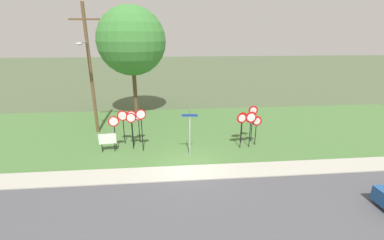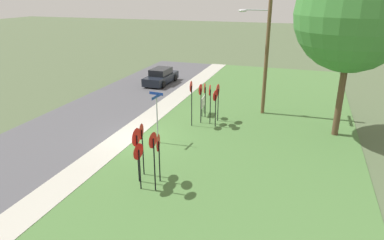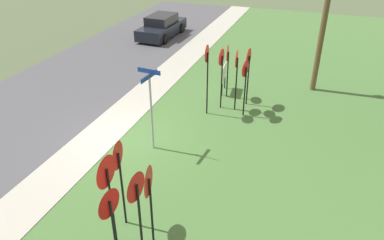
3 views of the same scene
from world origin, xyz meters
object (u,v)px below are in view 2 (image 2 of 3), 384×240
object	(u,v)px
stop_sign_far_center	(205,93)
utility_pole	(266,38)
yield_sign_center	(138,156)
yield_sign_near_left	(153,148)
yield_sign_far_right	(141,137)
stop_sign_far_right	(215,101)
yield_sign_near_right	(158,147)
notice_board	(203,103)
yield_sign_far_left	(136,142)
street_name_post	(157,113)
stop_sign_far_left	(218,95)
parked_hatchback_near	(161,77)
stop_sign_center_tall	(201,95)
stop_sign_near_right	(210,96)
oak_tree_left	(353,15)
stop_sign_near_left	(191,94)

from	to	relation	value
stop_sign_far_center	utility_pole	bearing A→B (deg)	111.11
yield_sign_center	utility_pole	distance (m)	12.51
yield_sign_near_left	yield_sign_far_right	world-z (taller)	yield_sign_near_left
stop_sign_far_right	utility_pole	world-z (taller)	utility_pole
yield_sign_near_right	notice_board	bearing A→B (deg)	173.17
yield_sign_far_left	yield_sign_far_right	bearing A→B (deg)	-173.30
street_name_post	notice_board	distance (m)	5.41
stop_sign_far_left	yield_sign_far_right	bearing A→B (deg)	-8.35
street_name_post	parked_hatchback_near	size ratio (longest dim) A/B	0.67
stop_sign_far_center	stop_sign_center_tall	world-z (taller)	stop_sign_center_tall
yield_sign_far_left	yield_sign_center	distance (m)	0.71
stop_sign_near_right	yield_sign_far_right	distance (m)	7.30
stop_sign_center_tall	yield_sign_center	size ratio (longest dim) A/B	1.21
yield_sign_near_right	parked_hatchback_near	xyz separation A→B (m)	(-15.99, -6.80, -1.04)
yield_sign_center	stop_sign_near_right	bearing A→B (deg)	-176.64
stop_sign_far_right	yield_sign_center	world-z (taller)	stop_sign_far_right
stop_sign_near_right	yield_sign_far_left	world-z (taller)	yield_sign_far_left
yield_sign_far_left	street_name_post	size ratio (longest dim) A/B	0.87
parked_hatchback_near	stop_sign_far_left	bearing A→B (deg)	45.08
stop_sign_near_right	stop_sign_center_tall	size ratio (longest dim) A/B	0.99
stop_sign_far_left	utility_pole	bearing A→B (deg)	137.49
stop_sign_near_right	oak_tree_left	bearing A→B (deg)	88.13
stop_sign_near_left	oak_tree_left	world-z (taller)	oak_tree_left
stop_sign_center_tall	parked_hatchback_near	xyz separation A→B (m)	(-8.50, -6.38, -1.21)
stop_sign_far_left	yield_sign_center	distance (m)	9.08
yield_sign_near_right	notice_board	distance (m)	9.10
stop_sign_center_tall	notice_board	size ratio (longest dim) A/B	2.02
yield_sign_center	utility_pole	world-z (taller)	utility_pole
yield_sign_far_right	parked_hatchback_near	xyz separation A→B (m)	(-15.67, -5.86, -1.24)
yield_sign_near_left	yield_sign_far_left	size ratio (longest dim) A/B	1.05
stop_sign_near_right	parked_hatchback_near	bearing A→B (deg)	-147.03
stop_sign_far_left	parked_hatchback_near	size ratio (longest dim) A/B	0.56
stop_sign_center_tall	notice_board	distance (m)	1.86
stop_sign_center_tall	yield_sign_near_right	bearing A→B (deg)	4.95
stop_sign_far_left	utility_pole	distance (m)	4.79
stop_sign_far_right	oak_tree_left	bearing A→B (deg)	107.24
stop_sign_near_right	yield_sign_far_left	bearing A→B (deg)	-13.99
stop_sign_far_left	stop_sign_far_right	distance (m)	1.04
street_name_post	stop_sign_far_right	bearing A→B (deg)	150.66
stop_sign_far_right	yield_sign_center	xyz separation A→B (m)	(7.99, -1.13, -0.11)
stop_sign_far_left	yield_sign_center	world-z (taller)	stop_sign_far_left
stop_sign_near_left	utility_pole	world-z (taller)	utility_pole
notice_board	yield_sign_far_left	bearing A→B (deg)	-6.96
yield_sign_near_left	yield_sign_near_right	distance (m)	0.82
stop_sign_far_center	oak_tree_left	distance (m)	9.53
yield_sign_far_right	parked_hatchback_near	distance (m)	16.77
yield_sign_near_right	yield_sign_center	world-z (taller)	yield_sign_near_right
stop_sign_far_left	yield_sign_near_left	bearing A→B (deg)	-0.40
street_name_post	parked_hatchback_near	distance (m)	13.25
stop_sign_near_left	parked_hatchback_near	distance (m)	11.07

